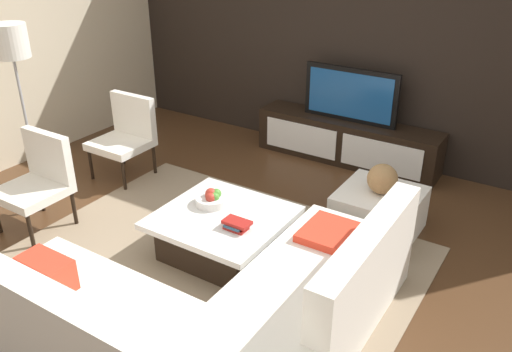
% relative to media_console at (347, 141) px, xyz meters
% --- Properties ---
extents(ground_plane, '(14.00, 14.00, 0.00)m').
position_rel_media_console_xyz_m(ground_plane, '(0.00, -2.40, -0.25)').
color(ground_plane, '#4C301C').
extents(feature_wall_back, '(6.40, 0.12, 2.80)m').
position_rel_media_console_xyz_m(feature_wall_back, '(0.00, 0.30, 1.15)').
color(feature_wall_back, black).
rests_on(feature_wall_back, ground).
extents(area_rug, '(3.23, 2.41, 0.01)m').
position_rel_media_console_xyz_m(area_rug, '(-0.10, -2.40, -0.24)').
color(area_rug, gray).
rests_on(area_rug, ground).
extents(media_console, '(2.12, 0.43, 0.50)m').
position_rel_media_console_xyz_m(media_console, '(0.00, 0.00, 0.00)').
color(media_console, black).
rests_on(media_console, ground).
extents(television, '(1.09, 0.06, 0.60)m').
position_rel_media_console_xyz_m(television, '(0.00, 0.00, 0.55)').
color(television, black).
rests_on(television, media_console).
extents(sectional_couch, '(2.26, 2.33, 0.81)m').
position_rel_media_console_xyz_m(sectional_couch, '(0.50, -3.26, 0.03)').
color(sectional_couch, white).
rests_on(sectional_couch, ground).
extents(coffee_table, '(1.02, 0.98, 0.38)m').
position_rel_media_console_xyz_m(coffee_table, '(-0.10, -2.30, -0.05)').
color(coffee_table, black).
rests_on(coffee_table, ground).
extents(accent_chair_near, '(0.55, 0.54, 0.87)m').
position_rel_media_console_xyz_m(accent_chair_near, '(-1.77, -2.78, 0.24)').
color(accent_chair_near, black).
rests_on(accent_chair_near, ground).
extents(floor_lamp, '(0.34, 0.34, 1.68)m').
position_rel_media_console_xyz_m(floor_lamp, '(-2.54, -2.30, 1.17)').
color(floor_lamp, '#A5A5AA').
rests_on(floor_lamp, ground).
extents(ottoman, '(0.70, 0.70, 0.40)m').
position_rel_media_console_xyz_m(ottoman, '(0.87, -1.26, -0.05)').
color(ottoman, white).
rests_on(ottoman, ground).
extents(fruit_bowl, '(0.28, 0.28, 0.14)m').
position_rel_media_console_xyz_m(fruit_bowl, '(-0.28, -2.20, 0.18)').
color(fruit_bowl, silver).
rests_on(fruit_bowl, coffee_table).
extents(accent_chair_far, '(0.57, 0.54, 0.87)m').
position_rel_media_console_xyz_m(accent_chair_far, '(-1.89, -1.58, 0.24)').
color(accent_chair_far, black).
rests_on(accent_chair_far, ground).
extents(decorative_ball, '(0.27, 0.27, 0.27)m').
position_rel_media_console_xyz_m(decorative_ball, '(0.87, -1.26, 0.28)').
color(decorative_ball, '#997247').
rests_on(decorative_ball, ottoman).
extents(book_stack, '(0.22, 0.14, 0.07)m').
position_rel_media_console_xyz_m(book_stack, '(0.12, -2.41, 0.17)').
color(book_stack, maroon).
rests_on(book_stack, coffee_table).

